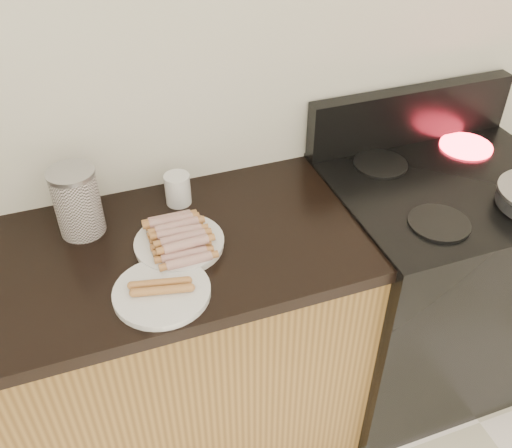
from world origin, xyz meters
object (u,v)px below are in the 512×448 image
object	(u,v)px
side_plate	(162,292)
main_plate	(179,244)
mug	(178,189)
canister	(77,202)
stove	(427,284)

from	to	relation	value
side_plate	main_plate	bearing A→B (deg)	62.58
side_plate	mug	distance (m)	0.40
main_plate	mug	xyz separation A→B (m)	(0.05, 0.21, 0.04)
side_plate	canister	size ratio (longest dim) A/B	1.22
stove	side_plate	world-z (taller)	side_plate
side_plate	canister	world-z (taller)	canister
stove	side_plate	bearing A→B (deg)	-170.51
stove	side_plate	xyz separation A→B (m)	(-0.99, -0.17, 0.45)
side_plate	canister	xyz separation A→B (m)	(-0.16, 0.33, 0.09)
canister	mug	xyz separation A→B (m)	(0.29, 0.04, -0.05)
side_plate	stove	bearing A→B (deg)	9.49
canister	mug	world-z (taller)	canister
stove	mug	size ratio (longest dim) A/B	9.35
main_plate	mug	distance (m)	0.22
stove	side_plate	size ratio (longest dim) A/B	3.67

